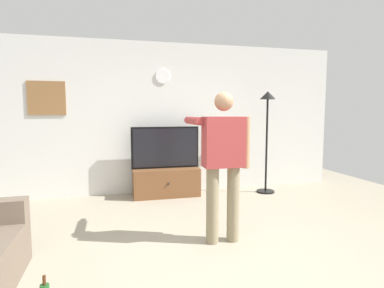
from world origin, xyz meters
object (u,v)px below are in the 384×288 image
floor_lamp (267,121)px  person_standing_nearer_lamp (223,157)px  wall_clock (163,76)px  framed_picture (47,98)px  tv_stand (166,182)px  television (165,147)px

floor_lamp → person_standing_nearer_lamp: bearing=-128.7°
wall_clock → framed_picture: bearing=179.9°
tv_stand → television: television is taller
television → person_standing_nearer_lamp: 2.16m
framed_picture → tv_stand: bearing=-8.7°
television → wall_clock: size_ratio=4.76×
tv_stand → wall_clock: 1.88m
framed_picture → person_standing_nearer_lamp: (2.23, -2.39, -0.73)m
framed_picture → floor_lamp: (3.74, -0.51, -0.38)m
framed_picture → person_standing_nearer_lamp: 3.35m
tv_stand → floor_lamp: bearing=-6.7°
wall_clock → framed_picture: size_ratio=0.42×
framed_picture → floor_lamp: framed_picture is taller
person_standing_nearer_lamp → wall_clock: bearing=97.3°
wall_clock → floor_lamp: wall_clock is taller
tv_stand → floor_lamp: (1.81, -0.21, 1.07)m
television → wall_clock: 1.27m
tv_stand → person_standing_nearer_lamp: size_ratio=0.68×
tv_stand → wall_clock: wall_clock is taller
person_standing_nearer_lamp → floor_lamp: bearing=51.3°
tv_stand → floor_lamp: floor_lamp is taller
television → person_standing_nearer_lamp: person_standing_nearer_lamp is taller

